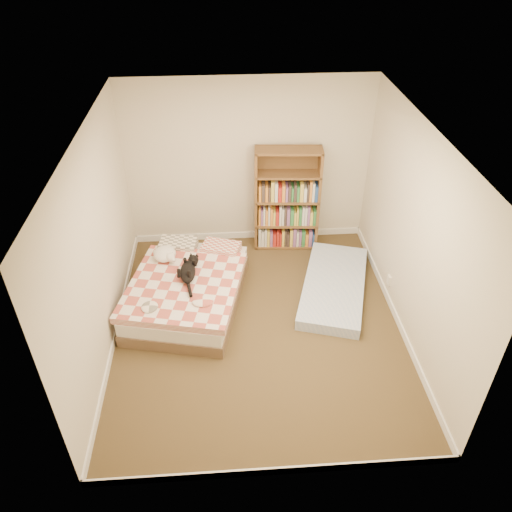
{
  "coord_description": "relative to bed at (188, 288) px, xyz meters",
  "views": [
    {
      "loc": [
        -0.35,
        -4.54,
        4.34
      ],
      "look_at": [
        -0.01,
        0.3,
        0.85
      ],
      "focal_mm": 35.0,
      "sensor_mm": 36.0,
      "label": 1
    }
  ],
  "objects": [
    {
      "name": "white_dog",
      "position": [
        -0.29,
        0.37,
        0.3
      ],
      "size": [
        0.34,
        0.35,
        0.16
      ],
      "rotation": [
        0.0,
        0.0,
        -0.08
      ],
      "color": "white",
      "rests_on": "bed"
    },
    {
      "name": "black_cat",
      "position": [
        0.02,
        0.01,
        0.29
      ],
      "size": [
        0.32,
        0.75,
        0.17
      ],
      "rotation": [
        0.0,
        0.0,
        -0.27
      ],
      "color": "black",
      "rests_on": "bed"
    },
    {
      "name": "bookshelf",
      "position": [
        1.42,
        1.27,
        0.35
      ],
      "size": [
        0.96,
        0.38,
        1.57
      ],
      "rotation": [
        0.0,
        0.0,
        -0.07
      ],
      "color": "brown",
      "rests_on": "room"
    },
    {
      "name": "room",
      "position": [
        0.88,
        -0.52,
        0.97
      ],
      "size": [
        3.51,
        4.01,
        2.51
      ],
      "color": "#41311B",
      "rests_on": "ground"
    },
    {
      "name": "bed",
      "position": [
        0.0,
        0.0,
        0.0
      ],
      "size": [
        1.65,
        2.06,
        0.49
      ],
      "rotation": [
        0.0,
        0.0,
        -0.22
      ],
      "color": "brown",
      "rests_on": "room"
    },
    {
      "name": "floor_mattress",
      "position": [
        1.95,
        0.08,
        -0.14
      ],
      "size": [
        1.26,
        1.9,
        0.16
      ],
      "primitive_type": "cube",
      "rotation": [
        0.0,
        0.0,
        -0.29
      ],
      "color": "#7A98CC",
      "rests_on": "room"
    }
  ]
}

